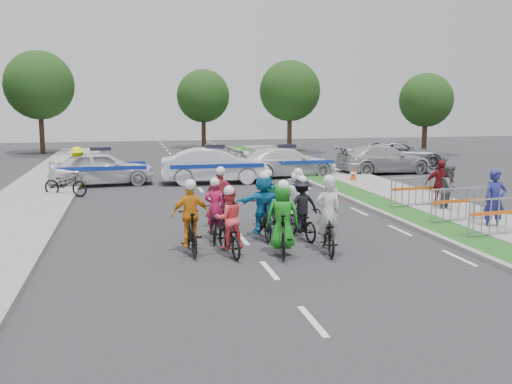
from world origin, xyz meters
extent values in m
plane|color=#28282B|center=(0.00, 0.00, 0.00)|extent=(90.00, 90.00, 0.00)
cube|color=gray|center=(5.10, 5.00, 0.06)|extent=(0.20, 60.00, 0.12)
cube|color=#1F4E19|center=(5.80, 5.00, 0.06)|extent=(1.20, 60.00, 0.11)
cube|color=gray|center=(7.60, 5.00, 0.07)|extent=(2.40, 60.00, 0.13)
imported|color=black|center=(1.77, 1.27, 0.49)|extent=(0.99, 1.97, 0.99)
imported|color=silver|center=(1.77, 1.22, 1.00)|extent=(0.66, 0.50, 1.64)
sphere|color=white|center=(1.77, 1.17, 1.78)|extent=(0.29, 0.29, 0.29)
imported|color=black|center=(0.61, 1.21, 0.53)|extent=(0.81, 1.81, 1.05)
imported|color=#18871B|center=(0.61, 1.16, 0.97)|extent=(0.85, 0.64, 1.58)
sphere|color=white|center=(0.61, 1.11, 1.70)|extent=(0.27, 0.27, 0.27)
imported|color=black|center=(-0.64, 1.50, 0.44)|extent=(0.78, 1.73, 0.88)
imported|color=#FF464B|center=(-0.64, 1.45, 0.91)|extent=(0.77, 0.63, 1.46)
sphere|color=white|center=(-0.64, 1.40, 1.57)|extent=(0.25, 0.25, 0.25)
imported|color=black|center=(-1.50, 1.87, 0.52)|extent=(0.56, 1.76, 1.04)
imported|color=orange|center=(-1.50, 1.82, 0.96)|extent=(0.93, 0.42, 1.57)
sphere|color=white|center=(-1.50, 1.77, 1.69)|extent=(0.27, 0.27, 0.27)
imported|color=black|center=(1.55, 2.73, 0.44)|extent=(0.84, 1.76, 0.89)
imported|color=black|center=(1.55, 2.68, 0.92)|extent=(1.03, 0.69, 1.48)
sphere|color=white|center=(1.55, 2.63, 1.60)|extent=(0.26, 0.26, 0.26)
imported|color=black|center=(0.56, 2.95, 0.53)|extent=(0.50, 1.76, 1.05)
imported|color=#187BB6|center=(0.56, 2.90, 0.97)|extent=(1.47, 0.47, 1.58)
sphere|color=white|center=(0.56, 2.85, 1.71)|extent=(0.27, 0.27, 0.27)
imported|color=black|center=(-0.74, 3.08, 0.43)|extent=(0.87, 1.73, 0.87)
imported|color=#B31648|center=(-0.74, 3.03, 0.90)|extent=(0.58, 0.44, 1.45)
sphere|color=white|center=(-0.74, 2.98, 1.56)|extent=(0.25, 0.25, 0.25)
imported|color=black|center=(1.77, 3.87, 0.51)|extent=(0.64, 1.74, 1.02)
imported|color=white|center=(1.77, 3.82, 0.95)|extent=(0.79, 0.56, 1.54)
sphere|color=white|center=(1.77, 3.77, 1.66)|extent=(0.27, 0.27, 0.27)
imported|color=black|center=(0.95, 4.18, 0.45)|extent=(0.64, 1.72, 0.90)
imported|color=#1B966F|center=(0.95, 4.13, 0.93)|extent=(0.74, 0.58, 1.49)
sphere|color=white|center=(0.95, 4.08, 1.61)|extent=(0.26, 0.26, 0.26)
imported|color=black|center=(-0.36, 4.48, 0.52)|extent=(0.59, 1.76, 1.04)
imported|color=#CB3851|center=(-0.36, 4.43, 0.96)|extent=(0.94, 0.44, 1.56)
sphere|color=white|center=(-0.36, 4.38, 1.69)|extent=(0.27, 0.27, 0.27)
imported|color=silver|center=(-4.12, 14.39, 0.77)|extent=(4.74, 2.37, 1.55)
imported|color=silver|center=(0.89, 13.98, 0.80)|extent=(4.92, 1.93, 1.59)
imported|color=silver|center=(4.72, 15.50, 0.72)|extent=(5.13, 2.41, 1.45)
imported|color=#A6A6AA|center=(10.04, 15.72, 0.73)|extent=(5.14, 2.30, 1.46)
imported|color=gray|center=(12.20, 18.17, 0.74)|extent=(5.69, 3.49, 1.47)
imported|color=navy|center=(7.24, 2.48, 0.88)|extent=(0.70, 0.51, 1.76)
imported|color=#56555A|center=(7.48, 5.21, 0.80)|extent=(0.99, 0.94, 1.61)
imported|color=maroon|center=(7.48, 5.84, 0.85)|extent=(1.08, 0.80, 1.70)
imported|color=#E4FF0D|center=(-5.08, 13.92, 0.88)|extent=(1.31, 1.06, 1.76)
cube|color=#F24C0C|center=(4.44, 8.04, 0.01)|extent=(0.40, 0.40, 0.03)
cone|color=#F24C0C|center=(4.44, 8.04, 0.35)|extent=(0.36, 0.36, 0.70)
cylinder|color=silver|center=(4.44, 8.04, 0.45)|extent=(0.29, 0.29, 0.08)
cube|color=#F24C0C|center=(7.12, 12.69, 0.01)|extent=(0.40, 0.40, 0.03)
cone|color=#F24C0C|center=(7.12, 12.69, 0.35)|extent=(0.36, 0.36, 0.70)
cylinder|color=silver|center=(7.12, 12.69, 0.45)|extent=(0.29, 0.29, 0.08)
imported|color=black|center=(-5.37, 11.55, 0.49)|extent=(1.97, 1.46, 0.99)
cylinder|color=#382619|center=(9.00, 30.00, 1.62)|extent=(0.36, 0.36, 3.25)
sphere|color=#183611|center=(9.00, 30.00, 4.55)|extent=(4.55, 4.55, 4.55)
cylinder|color=#382619|center=(18.00, 26.00, 1.38)|extent=(0.36, 0.36, 2.75)
sphere|color=#183611|center=(18.00, 26.00, 3.85)|extent=(3.85, 3.85, 3.85)
cylinder|color=#382619|center=(-9.00, 32.00, 1.75)|extent=(0.36, 0.36, 3.50)
sphere|color=#183611|center=(-9.00, 32.00, 4.90)|extent=(4.90, 4.90, 4.90)
cylinder|color=#382619|center=(3.00, 34.00, 1.50)|extent=(0.36, 0.36, 3.00)
sphere|color=#183611|center=(3.00, 34.00, 4.20)|extent=(4.20, 4.20, 4.20)
camera|label=1|loc=(-2.90, -11.65, 3.60)|focal=40.00mm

